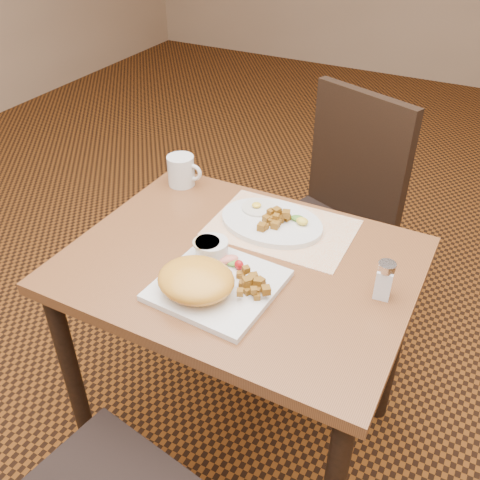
% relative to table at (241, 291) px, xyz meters
% --- Properties ---
extents(ground, '(8.00, 8.00, 0.00)m').
position_rel_table_xyz_m(ground, '(0.00, 0.00, -0.64)').
color(ground, black).
rests_on(ground, ground).
extents(table, '(0.90, 0.70, 0.75)m').
position_rel_table_xyz_m(table, '(0.00, 0.00, 0.00)').
color(table, brown).
rests_on(table, ground).
extents(chair_far, '(0.55, 0.55, 0.97)m').
position_rel_table_xyz_m(chair_far, '(0.04, 0.67, -0.10)').
color(chair_far, black).
rests_on(chair_far, ground).
extents(placemat, '(0.40, 0.29, 0.00)m').
position_rel_table_xyz_m(placemat, '(0.04, 0.19, 0.11)').
color(placemat, white).
rests_on(placemat, table).
extents(plate_square, '(0.30, 0.30, 0.02)m').
position_rel_table_xyz_m(plate_square, '(0.00, -0.13, 0.12)').
color(plate_square, silver).
rests_on(plate_square, table).
extents(plate_oval, '(0.31, 0.24, 0.02)m').
position_rel_table_xyz_m(plate_oval, '(0.00, 0.19, 0.12)').
color(plate_oval, silver).
rests_on(plate_oval, placemat).
extents(hollandaise_mound, '(0.19, 0.17, 0.07)m').
position_rel_table_xyz_m(hollandaise_mound, '(-0.03, -0.18, 0.16)').
color(hollandaise_mound, gold).
rests_on(hollandaise_mound, plate_square).
extents(ramekin, '(0.09, 0.09, 0.05)m').
position_rel_table_xyz_m(ramekin, '(-0.06, -0.04, 0.15)').
color(ramekin, silver).
rests_on(ramekin, plate_square).
extents(garnish_sq, '(0.09, 0.06, 0.03)m').
position_rel_table_xyz_m(garnish_sq, '(-0.00, -0.05, 0.14)').
color(garnish_sq, '#387223').
rests_on(garnish_sq, plate_square).
extents(fried_egg, '(0.10, 0.10, 0.02)m').
position_rel_table_xyz_m(fried_egg, '(-0.06, 0.22, 0.13)').
color(fried_egg, white).
rests_on(fried_egg, plate_oval).
extents(garnish_ov, '(0.06, 0.05, 0.02)m').
position_rel_table_xyz_m(garnish_ov, '(0.08, 0.21, 0.14)').
color(garnish_ov, '#387223').
rests_on(garnish_ov, plate_oval).
extents(salt_shaker, '(0.05, 0.05, 0.10)m').
position_rel_table_xyz_m(salt_shaker, '(0.37, 0.03, 0.16)').
color(salt_shaker, white).
rests_on(salt_shaker, table).
extents(coffee_mug, '(0.12, 0.09, 0.10)m').
position_rel_table_xyz_m(coffee_mug, '(-0.36, 0.27, 0.16)').
color(coffee_mug, silver).
rests_on(coffee_mug, table).
extents(home_fries_sq, '(0.12, 0.11, 0.04)m').
position_rel_table_xyz_m(home_fries_sq, '(0.09, -0.11, 0.14)').
color(home_fries_sq, '#946017').
rests_on(home_fries_sq, plate_square).
extents(home_fries_ov, '(0.08, 0.10, 0.04)m').
position_rel_table_xyz_m(home_fries_ov, '(0.02, 0.17, 0.14)').
color(home_fries_ov, '#946017').
rests_on(home_fries_ov, plate_oval).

